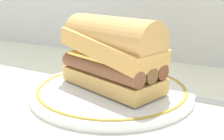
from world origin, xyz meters
TOP-DOWN VIEW (x-y plane):
  - ground_plane at (0.00, 0.00)m, footprint 1.50×1.50m
  - plate at (-0.01, 0.03)m, footprint 0.29×0.29m
  - sausage_sandwich at (-0.01, 0.03)m, footprint 0.20×0.14m
  - butter_knife at (0.17, 0.08)m, footprint 0.15×0.02m

SIDE VIEW (x-z plane):
  - ground_plane at x=0.00m, z-range 0.00..0.00m
  - butter_knife at x=0.17m, z-range 0.00..0.01m
  - plate at x=-0.01m, z-range 0.00..0.02m
  - sausage_sandwich at x=-0.01m, z-range 0.02..0.14m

